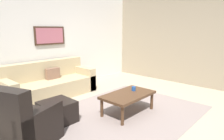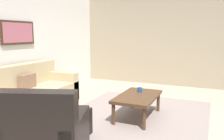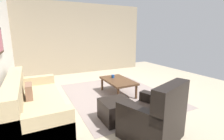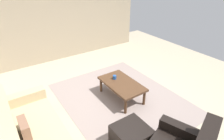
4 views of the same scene
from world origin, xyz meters
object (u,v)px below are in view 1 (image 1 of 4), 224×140
couch_main (49,85)px  ottoman (57,112)px  armchair_leather (20,127)px  cup (134,89)px  coffee_table (128,96)px  framed_artwork (50,36)px

couch_main → ottoman: (-0.66, -1.45, -0.10)m
armchair_leather → cup: (2.21, -0.38, 0.15)m
ottoman → cup: bearing=-24.6°
ottoman → cup: (1.44, -0.66, 0.25)m
couch_main → coffee_table: size_ratio=2.05×
couch_main → framed_artwork: framed_artwork is taller
ottoman → framed_artwork: framed_artwork is taller
couch_main → ottoman: couch_main is taller
cup → armchair_leather: bearing=170.3°
armchair_leather → framed_artwork: framed_artwork is taller
couch_main → framed_artwork: size_ratio=2.59×
armchair_leather → coffee_table: (1.98, -0.41, 0.05)m
couch_main → armchair_leather: size_ratio=2.20×
couch_main → cup: size_ratio=25.28×
couch_main → armchair_leather: (-1.44, -1.73, 0.01)m
coffee_table → cup: cup is taller
couch_main → cup: couch_main is taller
armchair_leather → coffee_table: 2.02m
couch_main → ottoman: size_ratio=4.03×
coffee_table → couch_main: bearing=104.1°
armchair_leather → framed_artwork: bearing=50.0°
cup → framed_artwork: framed_artwork is taller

